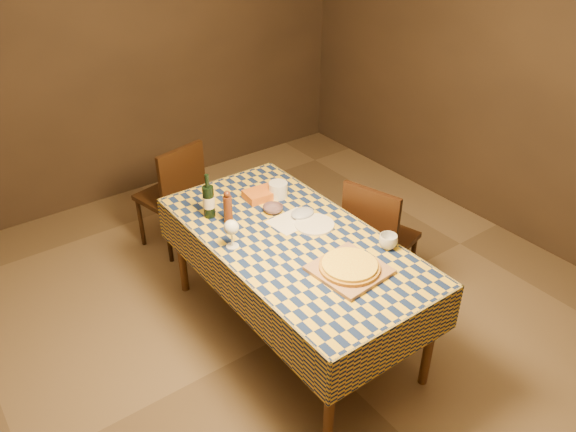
{
  "coord_description": "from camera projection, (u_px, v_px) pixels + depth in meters",
  "views": [
    {
      "loc": [
        -1.7,
        -2.26,
        2.7
      ],
      "look_at": [
        0.0,
        0.05,
        0.9
      ],
      "focal_mm": 35.0,
      "sensor_mm": 36.0,
      "label": 1
    }
  ],
  "objects": [
    {
      "name": "pepper_mill",
      "position": [
        228.0,
        208.0,
        3.5
      ],
      "size": [
        0.06,
        0.06,
        0.23
      ],
      "color": "#4A2111",
      "rests_on": "dining_table"
    },
    {
      "name": "chair_right",
      "position": [
        376.0,
        235.0,
        3.89
      ],
      "size": [
        0.53,
        0.52,
        0.93
      ],
      "color": "black",
      "rests_on": "ground"
    },
    {
      "name": "chair_far",
      "position": [
        175.0,
        192.0,
        4.4
      ],
      "size": [
        0.5,
        0.51,
        0.93
      ],
      "color": "black",
      "rests_on": "ground"
    },
    {
      "name": "deli_tub",
      "position": [
        278.0,
        190.0,
        3.82
      ],
      "size": [
        0.16,
        0.16,
        0.11
      ],
      "primitive_type": "cylinder",
      "rotation": [
        0.0,
        0.0,
        0.32
      ],
      "color": "silver",
      "rests_on": "dining_table"
    },
    {
      "name": "bowl",
      "position": [
        273.0,
        209.0,
        3.66
      ],
      "size": [
        0.17,
        0.17,
        0.04
      ],
      "primitive_type": "imported",
      "rotation": [
        0.0,
        0.0,
        0.41
      ],
      "color": "#5C444D",
      "rests_on": "dining_table"
    },
    {
      "name": "white_plate",
      "position": [
        314.0,
        224.0,
        3.53
      ],
      "size": [
        0.26,
        0.26,
        0.01
      ],
      "primitive_type": "cylinder",
      "rotation": [
        0.0,
        0.0,
        -0.05
      ],
      "color": "white",
      "rests_on": "dining_table"
    },
    {
      "name": "wine_bottle",
      "position": [
        209.0,
        201.0,
        3.57
      ],
      "size": [
        0.08,
        0.08,
        0.3
      ],
      "color": "black",
      "rests_on": "dining_table"
    },
    {
      "name": "tumbler",
      "position": [
        388.0,
        241.0,
        3.31
      ],
      "size": [
        0.13,
        0.13,
        0.09
      ],
      "primitive_type": "imported",
      "rotation": [
        0.0,
        0.0,
        0.18
      ],
      "color": "silver",
      "rests_on": "dining_table"
    },
    {
      "name": "dining_table",
      "position": [
        293.0,
        248.0,
        3.46
      ],
      "size": [
        0.94,
        1.84,
        0.77
      ],
      "color": "brown",
      "rests_on": "ground"
    },
    {
      "name": "takeout_container",
      "position": [
        261.0,
        194.0,
        3.81
      ],
      "size": [
        0.23,
        0.17,
        0.06
      ],
      "primitive_type": "cube",
      "rotation": [
        0.0,
        0.0,
        -0.09
      ],
      "color": "#C36019",
      "rests_on": "dining_table"
    },
    {
      "name": "flour_patch",
      "position": [
        292.0,
        221.0,
        3.58
      ],
      "size": [
        0.29,
        0.24,
        0.0
      ],
      "primitive_type": "cube",
      "rotation": [
        0.0,
        0.0,
        0.09
      ],
      "color": "white",
      "rests_on": "dining_table"
    },
    {
      "name": "cutting_board",
      "position": [
        349.0,
        270.0,
        3.13
      ],
      "size": [
        0.4,
        0.4,
        0.02
      ],
      "primitive_type": "cube",
      "rotation": [
        0.0,
        0.0,
        0.09
      ],
      "color": "#9F724A",
      "rests_on": "dining_table"
    },
    {
      "name": "pizza",
      "position": [
        350.0,
        266.0,
        3.11
      ],
      "size": [
        0.37,
        0.37,
        0.03
      ],
      "color": "#A7721B",
      "rests_on": "cutting_board"
    },
    {
      "name": "room",
      "position": [
        293.0,
        151.0,
        3.11
      ],
      "size": [
        5.0,
        5.1,
        2.7
      ],
      "color": "brown",
      "rests_on": "ground"
    },
    {
      "name": "flour_bag",
      "position": [
        302.0,
        213.0,
        3.61
      ],
      "size": [
        0.17,
        0.13,
        0.05
      ],
      "primitive_type": "ellipsoid",
      "rotation": [
        0.0,
        0.0,
        -0.01
      ],
      "color": "#9EACCA",
      "rests_on": "dining_table"
    },
    {
      "name": "wine_glass",
      "position": [
        231.0,
        228.0,
        3.27
      ],
      "size": [
        0.09,
        0.09,
        0.18
      ],
      "color": "white",
      "rests_on": "dining_table"
    }
  ]
}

